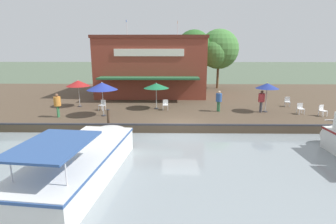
{
  "coord_description": "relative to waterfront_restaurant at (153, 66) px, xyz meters",
  "views": [
    {
      "loc": [
        16.73,
        -0.57,
        5.5
      ],
      "look_at": [
        -1.0,
        -0.86,
        1.3
      ],
      "focal_mm": 28.0,
      "sensor_mm": 36.0,
      "label": 1
    }
  ],
  "objects": [
    {
      "name": "cafe_chair_back_row_seat",
      "position": [
        10.91,
        13.68,
        -2.69
      ],
      "size": [
        0.57,
        0.57,
        0.85
      ],
      "color": "white",
      "rests_on": "quay_deck"
    },
    {
      "name": "cafe_chair_under_first_umbrella",
      "position": [
        10.27,
        12.33,
        -2.69
      ],
      "size": [
        0.45,
        0.45,
        0.85
      ],
      "color": "white",
      "rests_on": "quay_deck"
    },
    {
      "name": "cafe_chair_facing_river",
      "position": [
        9.16,
        -3.56,
        -2.69
      ],
      "size": [
        0.57,
        0.57,
        0.85
      ],
      "color": "white",
      "rests_on": "quay_deck"
    },
    {
      "name": "person_near_entrance",
      "position": [
        9.48,
        6.06,
        -2.1
      ],
      "size": [
        0.48,
        0.48,
        1.71
      ],
      "color": "#337547",
      "rests_on": "quay_deck"
    },
    {
      "name": "patio_umbrella_mid_patio_right",
      "position": [
        11.11,
        -2.98,
        -0.89
      ],
      "size": [
        2.28,
        2.28,
        2.59
      ],
      "color": "#B7B7B7",
      "rests_on": "quay_deck"
    },
    {
      "name": "patio_umbrella_by_entrance",
      "position": [
        8.56,
        0.92,
        -1.19
      ],
      "size": [
        2.14,
        2.14,
        2.23
      ],
      "color": "#B7B7B7",
      "rests_on": "quay_deck"
    },
    {
      "name": "quay_deck",
      "position": [
        2.73,
        2.83,
        -3.47
      ],
      "size": [
        22.0,
        56.0,
        0.6
      ],
      "primitive_type": "cube",
      "color": "#4C3D2D",
      "rests_on": "ground"
    },
    {
      "name": "cafe_chair_mid_patio",
      "position": [
        7.44,
        12.51,
        -2.69
      ],
      "size": [
        0.54,
        0.54,
        0.85
      ],
      "color": "white",
      "rests_on": "quay_deck"
    },
    {
      "name": "quay_edge_fender",
      "position": [
        13.63,
        2.83,
        -3.12
      ],
      "size": [
        0.2,
        50.4,
        0.1
      ],
      "primitive_type": "cube",
      "color": "#2D2D33",
      "rests_on": "quay_deck"
    },
    {
      "name": "patio_umbrella_near_quay_edge",
      "position": [
        7.78,
        -5.96,
        -1.09
      ],
      "size": [
        2.06,
        2.06,
        2.38
      ],
      "color": "#B7B7B7",
      "rests_on": "quay_deck"
    },
    {
      "name": "ground_plane",
      "position": [
        13.73,
        2.83,
        -3.77
      ],
      "size": [
        220.0,
        220.0,
        0.0
      ],
      "primitive_type": "plane",
      "color": "#4C5B47"
    },
    {
      "name": "mooring_post",
      "position": [
        13.38,
        -2.06,
        -2.65
      ],
      "size": [
        0.22,
        0.22,
        1.02
      ],
      "color": "#473323",
      "rests_on": "quay_deck"
    },
    {
      "name": "cafe_chair_beside_entrance",
      "position": [
        8.98,
        1.7,
        -2.69
      ],
      "size": [
        0.44,
        0.44,
        0.85
      ],
      "color": "white",
      "rests_on": "quay_deck"
    },
    {
      "name": "person_at_quay_edge",
      "position": [
        9.7,
        9.43,
        -2.05
      ],
      "size": [
        0.5,
        0.5,
        1.77
      ],
      "color": "#4C4C56",
      "rests_on": "quay_deck"
    },
    {
      "name": "tree_behind_restaurant",
      "position": [
        -2.86,
        4.77,
        1.98
      ],
      "size": [
        4.41,
        4.2,
        7.39
      ],
      "color": "brown",
      "rests_on": "quay_deck"
    },
    {
      "name": "person_mid_patio",
      "position": [
        11.56,
        -6.26,
        -2.04
      ],
      "size": [
        0.5,
        0.5,
        1.78
      ],
      "color": "#337547",
      "rests_on": "quay_deck"
    },
    {
      "name": "waterfront_restaurant",
      "position": [
        0.0,
        0.0,
        0.0
      ],
      "size": [
        11.09,
        11.55,
        8.17
      ],
      "color": "brown",
      "rests_on": "quay_deck"
    },
    {
      "name": "motorboat_mid_row",
      "position": [
        19.32,
        -1.6,
        -3.01
      ],
      "size": [
        9.09,
        3.6,
        2.24
      ],
      "color": "silver",
      "rests_on": "river_water"
    },
    {
      "name": "patio_umbrella_far_corner",
      "position": [
        9.61,
        9.83,
        -1.04
      ],
      "size": [
        1.82,
        1.82,
        2.39
      ],
      "color": "#B7B7B7",
      "rests_on": "quay_deck"
    },
    {
      "name": "tree_downstream_bank",
      "position": [
        -3.75,
        8.01,
        1.72
      ],
      "size": [
        5.27,
        5.02,
        7.53
      ],
      "color": "brown",
      "rests_on": "quay_deck"
    }
  ]
}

